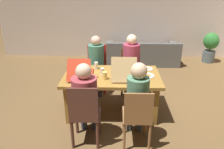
{
  "coord_description": "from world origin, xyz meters",
  "views": [
    {
      "loc": [
        0.1,
        -3.44,
        2.23
      ],
      "look_at": [
        0.0,
        0.1,
        0.71
      ],
      "focal_mm": 34.39,
      "sensor_mm": 36.0,
      "label": 1
    }
  ],
  "objects_px": {
    "pizza_box_0": "(82,72)",
    "drinking_glass_2": "(102,71)",
    "potted_plant": "(210,46)",
    "plate_1": "(147,75)",
    "drinking_glass_0": "(96,66)",
    "chair_2": "(137,116)",
    "plate_0": "(147,69)",
    "drinking_glass_3": "(105,76)",
    "chair_1": "(85,114)",
    "person_0": "(96,60)",
    "chair_3": "(130,69)",
    "dining_table": "(112,81)",
    "couch": "(142,55)",
    "person_1": "(85,96)",
    "person_3": "(131,60)",
    "pizza_box_1": "(123,73)",
    "person_2": "(137,96)",
    "chair_0": "(97,67)",
    "drinking_glass_1": "(89,81)"
  },
  "relations": [
    {
      "from": "chair_2",
      "to": "plate_0",
      "type": "height_order",
      "value": "chair_2"
    },
    {
      "from": "person_3",
      "to": "drinking_glass_1",
      "type": "height_order",
      "value": "person_3"
    },
    {
      "from": "drinking_glass_3",
      "to": "pizza_box_0",
      "type": "bearing_deg",
      "value": 157.75
    },
    {
      "from": "person_1",
      "to": "couch",
      "type": "bearing_deg",
      "value": 71.3
    },
    {
      "from": "plate_0",
      "to": "drinking_glass_0",
      "type": "relative_size",
      "value": 1.56
    },
    {
      "from": "person_0",
      "to": "person_2",
      "type": "relative_size",
      "value": 0.97
    },
    {
      "from": "plate_0",
      "to": "drinking_glass_3",
      "type": "height_order",
      "value": "drinking_glass_3"
    },
    {
      "from": "person_0",
      "to": "person_1",
      "type": "relative_size",
      "value": 0.99
    },
    {
      "from": "chair_1",
      "to": "drinking_glass_3",
      "type": "distance_m",
      "value": 0.81
    },
    {
      "from": "dining_table",
      "to": "drinking_glass_0",
      "type": "xyz_separation_m",
      "value": [
        -0.3,
        0.28,
        0.18
      ]
    },
    {
      "from": "plate_1",
      "to": "drinking_glass_2",
      "type": "height_order",
      "value": "drinking_glass_2"
    },
    {
      "from": "pizza_box_0",
      "to": "pizza_box_1",
      "type": "xyz_separation_m",
      "value": [
        0.73,
        -0.04,
        0.01
      ]
    },
    {
      "from": "chair_1",
      "to": "drinking_glass_2",
      "type": "bearing_deg",
      "value": 78.32
    },
    {
      "from": "dining_table",
      "to": "potted_plant",
      "type": "bearing_deg",
      "value": 44.92
    },
    {
      "from": "pizza_box_0",
      "to": "drinking_glass_1",
      "type": "relative_size",
      "value": 5.9
    },
    {
      "from": "person_0",
      "to": "chair_3",
      "type": "xyz_separation_m",
      "value": [
        0.74,
        0.12,
        -0.24
      ]
    },
    {
      "from": "couch",
      "to": "potted_plant",
      "type": "xyz_separation_m",
      "value": [
        2.05,
        0.18,
        0.24
      ]
    },
    {
      "from": "person_1",
      "to": "chair_0",
      "type": "bearing_deg",
      "value": 90.0
    },
    {
      "from": "person_1",
      "to": "potted_plant",
      "type": "distance_m",
      "value": 4.84
    },
    {
      "from": "plate_1",
      "to": "drinking_glass_0",
      "type": "distance_m",
      "value": 0.96
    },
    {
      "from": "chair_2",
      "to": "plate_0",
      "type": "xyz_separation_m",
      "value": [
        0.27,
        1.23,
        0.22
      ]
    },
    {
      "from": "chair_1",
      "to": "person_1",
      "type": "xyz_separation_m",
      "value": [
        0.0,
        0.13,
        0.22
      ]
    },
    {
      "from": "pizza_box_0",
      "to": "drinking_glass_2",
      "type": "distance_m",
      "value": 0.36
    },
    {
      "from": "plate_1",
      "to": "drinking_glass_2",
      "type": "xyz_separation_m",
      "value": [
        -0.78,
        0.03,
        0.05
      ]
    },
    {
      "from": "person_0",
      "to": "chair_2",
      "type": "bearing_deg",
      "value": -66.92
    },
    {
      "from": "chair_3",
      "to": "pizza_box_1",
      "type": "distance_m",
      "value": 1.04
    },
    {
      "from": "person_0",
      "to": "drinking_glass_1",
      "type": "distance_m",
      "value": 1.18
    },
    {
      "from": "pizza_box_0",
      "to": "plate_1",
      "type": "bearing_deg",
      "value": -0.43
    },
    {
      "from": "chair_1",
      "to": "drinking_glass_0",
      "type": "relative_size",
      "value": 7.38
    },
    {
      "from": "drinking_glass_3",
      "to": "potted_plant",
      "type": "bearing_deg",
      "value": 45.55
    },
    {
      "from": "person_2",
      "to": "potted_plant",
      "type": "height_order",
      "value": "person_2"
    },
    {
      "from": "couch",
      "to": "person_1",
      "type": "bearing_deg",
      "value": -108.7
    },
    {
      "from": "drinking_glass_1",
      "to": "chair_2",
      "type": "bearing_deg",
      "value": -36.91
    },
    {
      "from": "person_3",
      "to": "chair_3",
      "type": "bearing_deg",
      "value": 90.0
    },
    {
      "from": "drinking_glass_2",
      "to": "potted_plant",
      "type": "distance_m",
      "value": 4.16
    },
    {
      "from": "chair_1",
      "to": "chair_3",
      "type": "bearing_deg",
      "value": 68.03
    },
    {
      "from": "plate_0",
      "to": "person_3",
      "type": "bearing_deg",
      "value": 118.86
    },
    {
      "from": "pizza_box_1",
      "to": "person_0",
      "type": "bearing_deg",
      "value": 123.04
    },
    {
      "from": "potted_plant",
      "to": "pizza_box_1",
      "type": "bearing_deg",
      "value": -132.5
    },
    {
      "from": "pizza_box_1",
      "to": "person_2",
      "type": "bearing_deg",
      "value": -76.03
    },
    {
      "from": "plate_1",
      "to": "potted_plant",
      "type": "height_order",
      "value": "potted_plant"
    },
    {
      "from": "pizza_box_0",
      "to": "drinking_glass_2",
      "type": "xyz_separation_m",
      "value": [
        0.36,
        0.02,
        0.01
      ]
    },
    {
      "from": "person_3",
      "to": "couch",
      "type": "bearing_deg",
      "value": 77.17
    },
    {
      "from": "chair_1",
      "to": "plate_0",
      "type": "height_order",
      "value": "chair_1"
    },
    {
      "from": "chair_0",
      "to": "couch",
      "type": "relative_size",
      "value": 0.47
    },
    {
      "from": "drinking_glass_3",
      "to": "drinking_glass_0",
      "type": "bearing_deg",
      "value": 111.98
    },
    {
      "from": "person_0",
      "to": "chair_3",
      "type": "relative_size",
      "value": 1.36
    },
    {
      "from": "plate_1",
      "to": "couch",
      "type": "height_order",
      "value": "plate_1"
    },
    {
      "from": "dining_table",
      "to": "chair_2",
      "type": "height_order",
      "value": "chair_2"
    },
    {
      "from": "drinking_glass_0",
      "to": "drinking_glass_3",
      "type": "distance_m",
      "value": 0.5
    }
  ]
}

